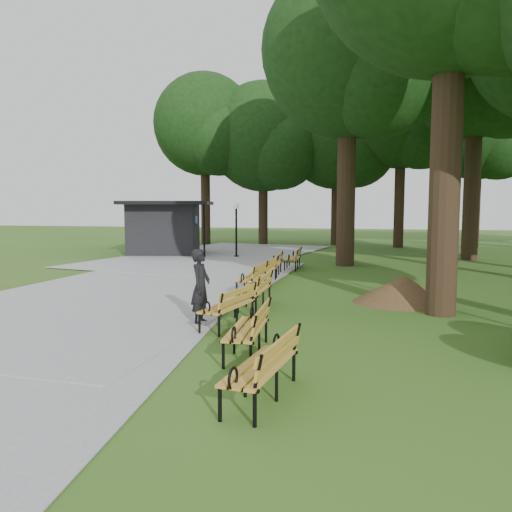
% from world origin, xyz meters
% --- Properties ---
extents(ground, '(100.00, 100.00, 0.00)m').
position_xyz_m(ground, '(0.00, 0.00, 0.00)').
color(ground, '#2D5518').
rests_on(ground, ground).
extents(path, '(12.00, 38.00, 0.06)m').
position_xyz_m(path, '(-4.00, 3.00, 0.03)').
color(path, gray).
rests_on(path, ground).
extents(person, '(0.41, 0.61, 1.65)m').
position_xyz_m(person, '(-0.37, -1.10, 0.82)').
color(person, black).
rests_on(person, ground).
extents(kiosk, '(5.37, 4.92, 2.87)m').
position_xyz_m(kiosk, '(-7.84, 13.85, 1.44)').
color(kiosk, black).
rests_on(kiosk, ground).
extents(lamp_post, '(0.32, 0.32, 2.80)m').
position_xyz_m(lamp_post, '(-3.58, 13.16, 2.04)').
color(lamp_post, black).
rests_on(lamp_post, ground).
extents(dirt_mound, '(2.21, 2.21, 0.74)m').
position_xyz_m(dirt_mound, '(4.04, 2.39, 0.37)').
color(dirt_mound, '#47301C').
rests_on(dirt_mound, ground).
extents(bench_0, '(0.86, 1.96, 0.88)m').
position_xyz_m(bench_0, '(1.86, -4.99, 0.44)').
color(bench_0, '#BE862B').
rests_on(bench_0, ground).
extents(bench_1, '(0.77, 1.94, 0.88)m').
position_xyz_m(bench_1, '(1.17, -3.07, 0.44)').
color(bench_1, '#BE862B').
rests_on(bench_1, ground).
extents(bench_2, '(0.95, 1.98, 0.88)m').
position_xyz_m(bench_2, '(0.27, -1.21, 0.44)').
color(bench_2, '#BE862B').
rests_on(bench_2, ground).
extents(bench_3, '(0.66, 1.91, 0.88)m').
position_xyz_m(bench_3, '(0.34, 0.92, 0.44)').
color(bench_3, '#BE862B').
rests_on(bench_3, ground).
extents(bench_4, '(0.67, 1.91, 0.88)m').
position_xyz_m(bench_4, '(-0.28, 3.09, 0.44)').
color(bench_4, '#BE862B').
rests_on(bench_4, ground).
extents(bench_5, '(0.65, 1.90, 0.88)m').
position_xyz_m(bench_5, '(-0.27, 4.80, 0.44)').
color(bench_5, '#BE862B').
rests_on(bench_5, ground).
extents(bench_6, '(0.82, 1.95, 0.88)m').
position_xyz_m(bench_6, '(-0.39, 6.85, 0.44)').
color(bench_6, '#BE862B').
rests_on(bench_6, ground).
extents(bench_7, '(0.74, 1.93, 0.88)m').
position_xyz_m(bench_7, '(-0.01, 9.02, 0.44)').
color(bench_7, '#BE862B').
rests_on(bench_7, ground).
extents(lawn_tree_2, '(7.38, 7.38, 12.85)m').
position_xyz_m(lawn_tree_2, '(2.03, 10.82, 9.10)').
color(lawn_tree_2, black).
rests_on(lawn_tree_2, ground).
extents(lawn_tree_4, '(7.20, 7.20, 13.06)m').
position_xyz_m(lawn_tree_4, '(7.77, 14.69, 9.39)').
color(lawn_tree_4, black).
rests_on(lawn_tree_4, ground).
extents(tree_backdrop, '(36.53, 9.18, 15.60)m').
position_xyz_m(tree_backdrop, '(6.39, 22.61, 7.80)').
color(tree_backdrop, black).
rests_on(tree_backdrop, ground).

